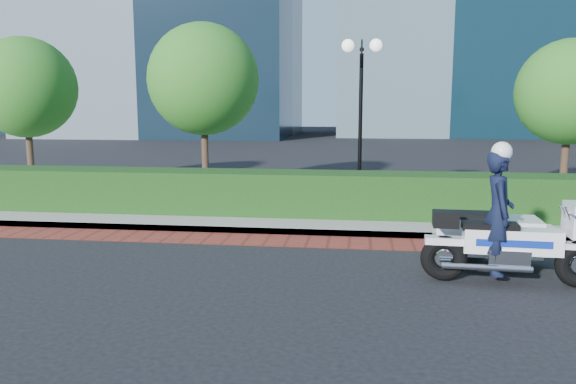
# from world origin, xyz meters

# --- Properties ---
(ground) EXTENTS (120.00, 120.00, 0.00)m
(ground) POSITION_xyz_m (0.00, 0.00, 0.00)
(ground) COLOR black
(ground) RESTS_ON ground
(brick_strip) EXTENTS (60.00, 1.00, 0.01)m
(brick_strip) POSITION_xyz_m (0.00, 1.50, 0.01)
(brick_strip) COLOR maroon
(brick_strip) RESTS_ON ground
(sidewalk) EXTENTS (60.00, 8.00, 0.15)m
(sidewalk) POSITION_xyz_m (0.00, 6.00, 0.07)
(sidewalk) COLOR gray
(sidewalk) RESTS_ON ground
(hedge_main) EXTENTS (18.00, 1.20, 1.00)m
(hedge_main) POSITION_xyz_m (0.00, 3.60, 0.65)
(hedge_main) COLOR black
(hedge_main) RESTS_ON sidewalk
(lamppost) EXTENTS (1.02, 0.70, 4.21)m
(lamppost) POSITION_xyz_m (1.00, 5.20, 2.96)
(lamppost) COLOR black
(lamppost) RESTS_ON sidewalk
(tree_a) EXTENTS (3.00, 3.00, 4.58)m
(tree_a) POSITION_xyz_m (-9.00, 6.50, 3.22)
(tree_a) COLOR #332319
(tree_a) RESTS_ON sidewalk
(tree_b) EXTENTS (3.20, 3.20, 4.89)m
(tree_b) POSITION_xyz_m (-3.50, 6.50, 3.43)
(tree_b) COLOR #332319
(tree_b) RESTS_ON sidewalk
(tree_c) EXTENTS (2.80, 2.80, 4.30)m
(tree_c) POSITION_xyz_m (6.50, 6.50, 3.05)
(tree_c) COLOR #332319
(tree_c) RESTS_ON sidewalk
(police_motorcycle) EXTENTS (2.70, 1.93, 2.18)m
(police_motorcycle) POSITION_xyz_m (3.24, -0.38, 0.75)
(police_motorcycle) COLOR black
(police_motorcycle) RESTS_ON ground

